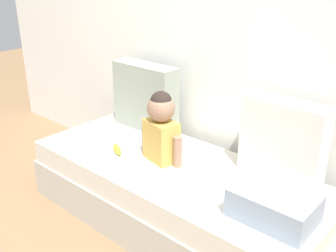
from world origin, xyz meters
name	(u,v)px	position (x,y,z in m)	size (l,w,h in m)	color
ground_plane	(174,221)	(0.00, 0.00, 0.00)	(12.00, 12.00, 0.00)	#93704C
back_wall	(230,19)	(0.00, 0.54, 1.27)	(5.21, 0.10, 2.54)	white
couch	(174,194)	(0.00, 0.00, 0.21)	(2.01, 0.82, 0.43)	beige
throw_pillow_left	(145,97)	(-0.55, 0.31, 0.68)	(0.53, 0.16, 0.50)	#99A393
throw_pillow_right	(283,140)	(0.55, 0.31, 0.66)	(0.48, 0.16, 0.47)	silver
toddler	(161,126)	(-0.11, 0.00, 0.67)	(0.33, 0.19, 0.46)	gold
banana	(117,149)	(-0.41, -0.12, 0.45)	(0.17, 0.04, 0.04)	yellow
folded_blanket	(274,205)	(0.73, -0.10, 0.51)	(0.40, 0.28, 0.15)	#8E9EB2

